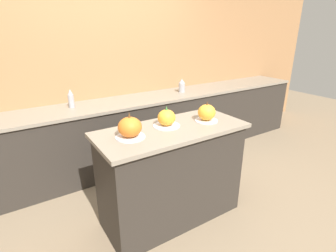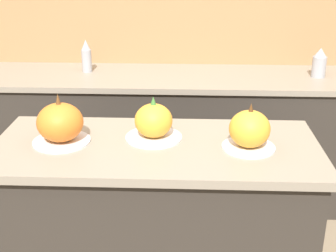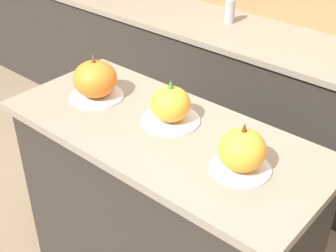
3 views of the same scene
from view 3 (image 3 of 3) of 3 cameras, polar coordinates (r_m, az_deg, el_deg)
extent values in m
cube|color=#2D2823|center=(2.13, -0.63, -11.28)|extent=(1.28, 0.54, 0.89)
cube|color=gray|center=(1.84, -0.72, -0.83)|extent=(1.34, 0.60, 0.03)
cube|color=#2D2823|center=(2.95, 14.72, 0.97)|extent=(6.00, 0.56, 0.85)
cube|color=gray|center=(2.75, 15.99, 8.81)|extent=(6.00, 0.60, 0.03)
cylinder|color=silver|center=(2.07, -8.69, 3.64)|extent=(0.24, 0.24, 0.01)
ellipsoid|color=orange|center=(2.03, -8.88, 5.69)|extent=(0.19, 0.19, 0.16)
cone|color=brown|center=(1.99, -9.11, 8.23)|extent=(0.02, 0.02, 0.05)
cylinder|color=silver|center=(1.88, 0.32, 0.71)|extent=(0.24, 0.24, 0.01)
ellipsoid|color=orange|center=(1.84, 0.33, 2.69)|extent=(0.16, 0.16, 0.14)
cone|color=#38702D|center=(1.80, 0.34, 5.07)|extent=(0.03, 0.03, 0.04)
cylinder|color=silver|center=(1.63, 8.80, -5.12)|extent=(0.21, 0.21, 0.01)
ellipsoid|color=orange|center=(1.59, 9.03, -2.88)|extent=(0.16, 0.16, 0.15)
cone|color=#4C2D14|center=(1.54, 9.31, -0.20)|extent=(0.02, 0.02, 0.04)
cylinder|color=#99999E|center=(3.02, 7.53, 13.71)|extent=(0.07, 0.07, 0.15)
camera|label=1|loc=(2.28, -66.17, 9.39)|focal=28.00mm
camera|label=2|loc=(1.09, -77.71, -5.54)|focal=50.00mm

